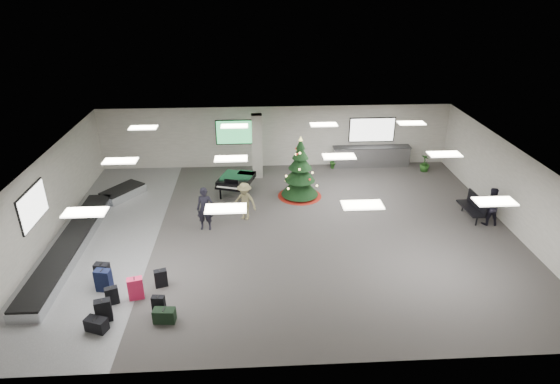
{
  "coord_description": "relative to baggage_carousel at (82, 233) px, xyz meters",
  "views": [
    {
      "loc": [
        -1.12,
        -16.1,
        9.35
      ],
      "look_at": [
        -0.14,
        1.0,
        1.26
      ],
      "focal_mm": 30.0,
      "sensor_mm": 36.0,
      "label": 1
    }
  ],
  "objects": [
    {
      "name": "potted_plant_right",
      "position": [
        15.44,
        5.86,
        0.23
      ],
      "size": [
        0.68,
        0.68,
        0.89
      ],
      "primitive_type": "imported",
      "rotation": [
        0.0,
        0.0,
        2.1
      ],
      "color": "#133E15",
      "rests_on": "ground"
    },
    {
      "name": "suitcase_5",
      "position": [
        2.2,
        -4.06,
        0.08
      ],
      "size": [
        0.45,
        0.35,
        0.61
      ],
      "rotation": [
        0.0,
        0.0,
        0.4
      ],
      "color": "black",
      "rests_on": "ground"
    },
    {
      "name": "service_counter",
      "position": [
        12.84,
        6.73,
        0.33
      ],
      "size": [
        4.05,
        0.65,
        1.08
      ],
      "color": "silver",
      "rests_on": "ground"
    },
    {
      "name": "grand_piano",
      "position": [
        5.81,
        3.57,
        0.52
      ],
      "size": [
        1.83,
        2.11,
        1.02
      ],
      "rotation": [
        0.0,
        0.0,
        -0.3
      ],
      "color": "black",
      "rests_on": "ground"
    },
    {
      "name": "navy_suitcase",
      "position": [
        1.77,
        -3.37,
        0.17
      ],
      "size": [
        0.54,
        0.37,
        0.79
      ],
      "rotation": [
        0.0,
        0.0,
        -0.18
      ],
      "color": "black",
      "rests_on": "ground"
    },
    {
      "name": "suitcase_0",
      "position": [
        2.18,
        -4.84,
        0.15
      ],
      "size": [
        0.52,
        0.37,
        0.74
      ],
      "rotation": [
        0.0,
        0.0,
        0.28
      ],
      "color": "black",
      "rests_on": "ground"
    },
    {
      "name": "room_envelope",
      "position": [
        7.46,
        0.75,
        2.12
      ],
      "size": [
        18.02,
        14.02,
        3.21
      ],
      "color": "#ACA99D",
      "rests_on": "ground"
    },
    {
      "name": "green_duffel",
      "position": [
        3.95,
        -4.99,
        0.0
      ],
      "size": [
        0.67,
        0.37,
        0.45
      ],
      "rotation": [
        0.0,
        0.0,
        -0.08
      ],
      "color": "black",
      "rests_on": "ground"
    },
    {
      "name": "baggage_carousel",
      "position": [
        0.0,
        0.0,
        0.0
      ],
      "size": [
        2.28,
        9.71,
        0.43
      ],
      "color": "silver",
      "rests_on": "ground"
    },
    {
      "name": "bench",
      "position": [
        15.72,
        0.76,
        0.35
      ],
      "size": [
        0.59,
        1.61,
        1.01
      ],
      "rotation": [
        0.0,
        0.0,
        0.03
      ],
      "color": "black",
      "rests_on": "ground"
    },
    {
      "name": "traveler_a",
      "position": [
        4.7,
        0.48,
        0.68
      ],
      "size": [
        0.68,
        0.48,
        1.79
      ],
      "primitive_type": "imported",
      "rotation": [
        0.0,
        0.0,
        -0.08
      ],
      "color": "black",
      "rests_on": "ground"
    },
    {
      "name": "suitcase_8",
      "position": [
        1.6,
        -2.89,
        0.14
      ],
      "size": [
        0.51,
        0.35,
        0.72
      ],
      "rotation": [
        0.0,
        0.0,
        -0.16
      ],
      "color": "black",
      "rests_on": "ground"
    },
    {
      "name": "traveler_b",
      "position": [
        6.25,
        1.23,
        0.6
      ],
      "size": [
        1.21,
        1.01,
        1.62
      ],
      "primitive_type": "imported",
      "rotation": [
        0.0,
        0.0,
        -0.47
      ],
      "color": "#847C52",
      "rests_on": "ground"
    },
    {
      "name": "black_duffel",
      "position": [
        2.07,
        -5.26,
        -0.01
      ],
      "size": [
        0.7,
        0.54,
        0.43
      ],
      "rotation": [
        0.0,
        0.0,
        -0.37
      ],
      "color": "black",
      "rests_on": "ground"
    },
    {
      "name": "potted_plant_left",
      "position": [
        10.83,
        6.58,
        0.17
      ],
      "size": [
        0.52,
        0.55,
        0.77
      ],
      "primitive_type": "imported",
      "rotation": [
        0.0,
        0.0,
        0.96
      ],
      "color": "#133E15",
      "rests_on": "ground"
    },
    {
      "name": "suitcase_1",
      "position": [
        3.72,
        -4.58,
        0.08
      ],
      "size": [
        0.4,
        0.24,
        0.61
      ],
      "rotation": [
        0.0,
        0.0,
        -0.1
      ],
      "color": "black",
      "rests_on": "ground"
    },
    {
      "name": "christmas_tree",
      "position": [
        8.73,
        3.28,
        0.77
      ],
      "size": [
        2.01,
        2.01,
        2.87
      ],
      "color": "#65090B",
      "rests_on": "ground"
    },
    {
      "name": "traveler_bench",
      "position": [
        16.14,
        0.23,
        0.59
      ],
      "size": [
        0.83,
        0.67,
        1.61
      ],
      "primitive_type": "imported",
      "rotation": [
        0.0,
        0.0,
        3.06
      ],
      "color": "black",
      "rests_on": "ground"
    },
    {
      "name": "pink_suitcase",
      "position": [
        2.89,
        -3.84,
        0.16
      ],
      "size": [
        0.52,
        0.37,
        0.76
      ],
      "rotation": [
        0.0,
        0.0,
        0.25
      ],
      "color": "#F01F50",
      "rests_on": "ground"
    },
    {
      "name": "suitcase_3",
      "position": [
        3.56,
        -3.24,
        0.09
      ],
      "size": [
        0.45,
        0.33,
        0.63
      ],
      "rotation": [
        0.0,
        0.0,
        0.3
      ],
      "color": "black",
      "rests_on": "ground"
    },
    {
      "name": "ground",
      "position": [
        7.84,
        0.08,
        -0.21
      ],
      "size": [
        18.0,
        18.0,
        0.0
      ],
      "primitive_type": "plane",
      "color": "#3D3A38",
      "rests_on": "ground"
    }
  ]
}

